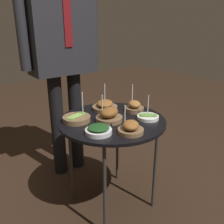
{
  "coord_description": "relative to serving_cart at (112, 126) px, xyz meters",
  "views": [
    {
      "loc": [
        -0.87,
        -1.17,
        1.23
      ],
      "look_at": [
        0.0,
        0.0,
        0.69
      ],
      "focal_mm": 40.0,
      "sensor_mm": 36.0,
      "label": 1
    }
  ],
  "objects": [
    {
      "name": "bowl_roast_front_left",
      "position": [
        -0.03,
        -0.22,
        0.07
      ],
      "size": [
        0.15,
        0.15,
        0.15
      ],
      "color": "brown",
      "rests_on": "serving_cart"
    },
    {
      "name": "bowl_roast_front_right",
      "position": [
        0.21,
        0.03,
        0.07
      ],
      "size": [
        0.13,
        0.13,
        0.18
      ],
      "color": "brown",
      "rests_on": "serving_cart"
    },
    {
      "name": "bowl_spinach_near_rim",
      "position": [
        -0.18,
        -0.12,
        0.06
      ],
      "size": [
        0.15,
        0.15,
        0.05
      ],
      "color": "silver",
      "rests_on": "serving_cart"
    },
    {
      "name": "bowl_roast_front_center",
      "position": [
        -0.03,
        -0.01,
        0.08
      ],
      "size": [
        0.17,
        0.17,
        0.17
      ],
      "color": "brown",
      "rests_on": "serving_cart"
    },
    {
      "name": "serving_cart",
      "position": [
        0.0,
        0.0,
        0.0
      ],
      "size": [
        0.68,
        0.68,
        0.64
      ],
      "color": "black",
      "rests_on": "ground_plane"
    },
    {
      "name": "ground_plane",
      "position": [
        0.0,
        0.0,
        -0.6
      ],
      "size": [
        8.0,
        8.0,
        0.0
      ],
      "primitive_type": "plane",
      "color": "black"
    },
    {
      "name": "waiter_figure",
      "position": [
        -0.04,
        0.58,
        0.49
      ],
      "size": [
        0.63,
        0.24,
        1.71
      ],
      "color": "black",
      "rests_on": "ground_plane"
    },
    {
      "name": "bowl_asparagus_back_right",
      "position": [
        -0.19,
        0.11,
        0.06
      ],
      "size": [
        0.17,
        0.17,
        0.18
      ],
      "color": "brown",
      "rests_on": "serving_cart"
    },
    {
      "name": "bowl_asparagus_far_rim",
      "position": [
        0.19,
        -0.13,
        0.06
      ],
      "size": [
        0.14,
        0.14,
        0.15
      ],
      "color": "white",
      "rests_on": "serving_cart"
    },
    {
      "name": "bowl_roast_center",
      "position": [
        0.07,
        0.18,
        0.07
      ],
      "size": [
        0.18,
        0.18,
        0.17
      ],
      "color": "brown",
      "rests_on": "serving_cart"
    }
  ]
}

